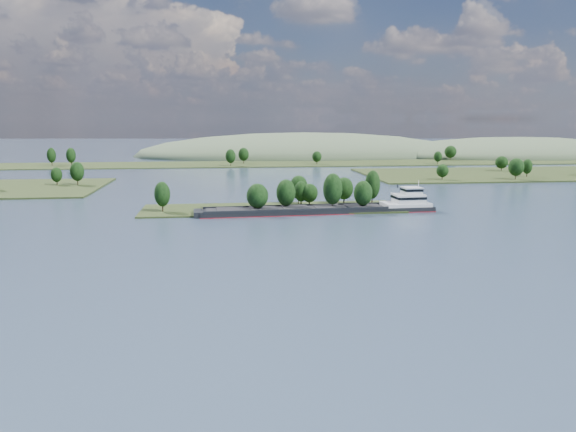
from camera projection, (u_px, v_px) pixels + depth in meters
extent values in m
plane|color=#314055|center=(292.00, 243.00, 159.44)|extent=(1800.00, 1800.00, 0.00)
cube|color=#253216|center=(272.00, 209.00, 218.13)|extent=(100.00, 30.00, 1.20)
cylinder|color=black|center=(333.00, 204.00, 211.47)|extent=(0.50, 0.50, 4.63)
ellipsoid|color=black|center=(333.00, 189.00, 210.46)|extent=(7.45, 7.45, 11.91)
cylinder|color=black|center=(299.00, 199.00, 228.47)|extent=(0.50, 0.50, 3.80)
ellipsoid|color=black|center=(299.00, 187.00, 227.64)|extent=(7.56, 7.56, 9.78)
cylinder|color=black|center=(286.00, 206.00, 210.71)|extent=(0.50, 0.50, 3.92)
ellipsoid|color=black|center=(286.00, 193.00, 209.86)|extent=(7.31, 7.31, 10.07)
cylinder|color=black|center=(301.00, 202.00, 223.84)|extent=(0.50, 0.50, 3.20)
ellipsoid|color=black|center=(301.00, 191.00, 223.14)|extent=(5.67, 5.67, 8.22)
cylinder|color=black|center=(258.00, 208.00, 206.15)|extent=(0.50, 0.50, 3.57)
ellipsoid|color=black|center=(257.00, 196.00, 205.38)|extent=(8.05, 8.05, 9.18)
cylinder|color=black|center=(163.00, 207.00, 209.47)|extent=(0.50, 0.50, 3.68)
ellipsoid|color=black|center=(162.00, 194.00, 208.67)|extent=(5.96, 5.96, 9.48)
cylinder|color=black|center=(309.00, 202.00, 223.16)|extent=(0.50, 0.50, 2.91)
ellipsoid|color=black|center=(309.00, 193.00, 222.52)|extent=(6.82, 6.82, 7.49)
cylinder|color=black|center=(372.00, 199.00, 226.84)|extent=(0.50, 0.50, 4.54)
ellipsoid|color=black|center=(373.00, 185.00, 225.85)|extent=(6.23, 6.23, 11.67)
cylinder|color=black|center=(363.00, 206.00, 211.62)|extent=(0.50, 0.50, 3.71)
ellipsoid|color=black|center=(363.00, 193.00, 210.81)|extent=(7.10, 7.10, 9.55)
cylinder|color=black|center=(344.00, 199.00, 228.37)|extent=(0.50, 0.50, 3.55)
ellipsoid|color=black|center=(344.00, 188.00, 227.60)|extent=(7.49, 7.49, 9.12)
cylinder|color=black|center=(78.00, 181.00, 292.58)|extent=(0.50, 0.50, 3.94)
ellipsoid|color=black|center=(77.00, 171.00, 291.72)|extent=(7.26, 7.26, 10.14)
cylinder|color=black|center=(57.00, 182.00, 291.80)|extent=(0.50, 0.50, 3.04)
ellipsoid|color=black|center=(56.00, 175.00, 291.14)|extent=(5.76, 5.76, 7.82)
cylinder|color=black|center=(442.00, 177.00, 317.11)|extent=(0.50, 0.50, 2.87)
ellipsoid|color=black|center=(443.00, 171.00, 316.49)|extent=(6.85, 6.85, 7.39)
cylinder|color=black|center=(516.00, 176.00, 318.70)|extent=(0.50, 0.50, 3.96)
ellipsoid|color=black|center=(516.00, 167.00, 317.84)|extent=(8.62, 8.62, 10.18)
cylinder|color=black|center=(527.00, 174.00, 332.83)|extent=(0.50, 0.50, 3.47)
ellipsoid|color=black|center=(527.00, 166.00, 332.08)|extent=(5.80, 5.80, 8.92)
cylinder|color=black|center=(501.00, 168.00, 370.26)|extent=(0.50, 0.50, 3.22)
ellipsoid|color=black|center=(502.00, 162.00, 369.56)|extent=(8.25, 8.25, 8.27)
cube|color=#253216|center=(246.00, 164.00, 433.31)|extent=(900.00, 60.00, 1.20)
cylinder|color=black|center=(52.00, 163.00, 415.03)|extent=(0.50, 0.50, 4.33)
ellipsoid|color=black|center=(51.00, 155.00, 414.09)|extent=(6.47, 6.47, 11.14)
cylinder|color=black|center=(438.00, 162.00, 431.25)|extent=(0.50, 0.50, 3.18)
ellipsoid|color=black|center=(438.00, 156.00, 430.56)|extent=(6.25, 6.25, 8.18)
cylinder|color=black|center=(244.00, 161.00, 435.13)|extent=(0.50, 0.50, 4.00)
ellipsoid|color=black|center=(244.00, 154.00, 434.26)|extent=(8.14, 8.14, 10.29)
cylinder|color=black|center=(450.00, 158.00, 467.72)|extent=(0.50, 0.50, 4.01)
ellipsoid|color=black|center=(450.00, 152.00, 466.85)|extent=(9.72, 9.72, 10.32)
cylinder|color=black|center=(71.00, 163.00, 412.88)|extent=(0.50, 0.50, 4.37)
ellipsoid|color=black|center=(71.00, 155.00, 411.93)|extent=(6.94, 6.94, 11.24)
cylinder|color=black|center=(317.00, 162.00, 428.32)|extent=(0.50, 0.50, 3.23)
ellipsoid|color=black|center=(317.00, 157.00, 427.62)|extent=(7.33, 7.33, 8.31)
cylinder|color=black|center=(231.00, 163.00, 413.33)|extent=(0.50, 0.50, 4.02)
ellipsoid|color=black|center=(231.00, 156.00, 412.46)|extent=(7.46, 7.46, 10.33)
ellipsoid|color=#46583D|center=(516.00, 156.00, 532.67)|extent=(260.00, 140.00, 36.00)
ellipsoid|color=#46583D|center=(303.00, 156.00, 538.25)|extent=(320.00, 160.00, 44.00)
cube|color=black|center=(319.00, 211.00, 210.24)|extent=(88.74, 15.52, 2.43)
cube|color=maroon|center=(319.00, 213.00, 210.33)|extent=(88.97, 15.75, 0.28)
cube|color=black|center=(293.00, 206.00, 213.74)|extent=(68.36, 3.93, 0.88)
cube|color=black|center=(298.00, 210.00, 203.24)|extent=(68.36, 3.93, 0.88)
cube|color=black|center=(296.00, 208.00, 208.52)|extent=(66.64, 13.29, 0.33)
cube|color=black|center=(230.00, 209.00, 204.37)|extent=(10.38, 9.54, 0.39)
cube|color=black|center=(263.00, 208.00, 206.41)|extent=(10.38, 9.54, 0.39)
cube|color=black|center=(296.00, 207.00, 208.46)|extent=(10.38, 9.54, 0.39)
cube|color=black|center=(327.00, 207.00, 210.51)|extent=(10.38, 9.54, 0.39)
cube|color=black|center=(359.00, 206.00, 212.55)|extent=(10.38, 9.54, 0.39)
cube|color=black|center=(198.00, 214.00, 202.63)|extent=(3.81, 10.09, 2.21)
cylinder|color=black|center=(201.00, 209.00, 202.56)|extent=(0.28, 0.28, 2.43)
cube|color=silver|center=(406.00, 204.00, 215.69)|extent=(18.17, 11.48, 1.32)
cube|color=silver|center=(409.00, 198.00, 215.49)|extent=(11.47, 9.38, 3.31)
cube|color=black|center=(409.00, 197.00, 215.42)|extent=(11.70, 9.61, 0.99)
cube|color=silver|center=(412.00, 191.00, 215.19)|extent=(6.95, 6.95, 2.43)
cube|color=black|center=(412.00, 190.00, 215.11)|extent=(7.18, 7.18, 0.88)
cube|color=silver|center=(412.00, 187.00, 214.96)|extent=(7.41, 7.41, 0.22)
cylinder|color=silver|center=(419.00, 184.00, 215.20)|extent=(0.23, 0.23, 2.87)
cylinder|color=black|center=(398.00, 186.00, 217.40)|extent=(0.58, 0.58, 1.32)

